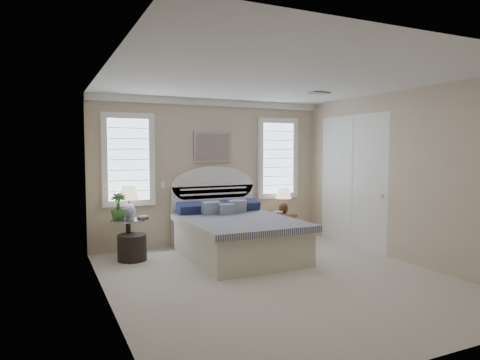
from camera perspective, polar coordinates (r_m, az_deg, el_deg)
name	(u,v)px	position (r m, az deg, el deg)	size (l,w,h in m)	color
floor	(279,279)	(6.04, 5.23, -12.99)	(4.50, 5.00, 0.01)	beige
ceiling	(280,79)	(5.85, 5.40, 13.20)	(4.50, 5.00, 0.01)	silver
wall_back	(212,172)	(8.04, -3.74, 1.05)	(4.50, 0.02, 2.70)	#C2AF91
wall_left	(107,187)	(5.04, -17.33, -0.88)	(0.02, 5.00, 2.70)	#C2AF91
wall_right	(403,176)	(7.19, 20.97, 0.45)	(0.02, 5.00, 2.70)	#C2AF91
crown_molding	(213,103)	(8.04, -3.67, 10.26)	(4.50, 0.08, 0.12)	white
hvac_vent	(319,93)	(7.16, 10.53, 11.30)	(0.30, 0.20, 0.02)	#B2B2B2
switch_plate	(163,185)	(7.75, -10.25, -0.60)	(0.08, 0.01, 0.12)	white
window_left	(128,160)	(7.59, -14.67, 2.64)	(0.90, 0.06, 1.60)	silver
window_right	(277,158)	(8.62, 5.01, 2.90)	(0.90, 0.06, 1.60)	silver
painting	(213,147)	(7.99, -3.65, 4.40)	(0.74, 0.04, 0.58)	silver
closet_door	(352,181)	(8.07, 14.70, -0.13)	(0.02, 1.80, 2.40)	white
bed	(235,233)	(7.20, -0.66, -7.02)	(1.72, 2.28, 1.47)	beige
side_table_left	(128,234)	(7.28, -14.66, -7.04)	(0.56, 0.56, 0.63)	black
nightstand_right	(281,221)	(8.40, 5.50, -5.45)	(0.50, 0.40, 0.53)	olive
floor_pot	(132,247)	(7.13, -14.19, -8.72)	(0.46, 0.46, 0.42)	black
lamp_left	(129,198)	(7.33, -14.60, -2.37)	(0.42, 0.42, 0.55)	white
lamp_right	(283,198)	(8.38, 5.80, -2.34)	(0.39, 0.39, 0.51)	black
potted_plant	(118,207)	(7.16, -15.93, -3.46)	(0.25, 0.25, 0.45)	#2F7532
books_left	(143,218)	(7.15, -12.81, -4.96)	(0.19, 0.16, 0.07)	maroon
books_right	(278,213)	(8.21, 5.14, -4.43)	(0.19, 0.16, 0.07)	maroon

